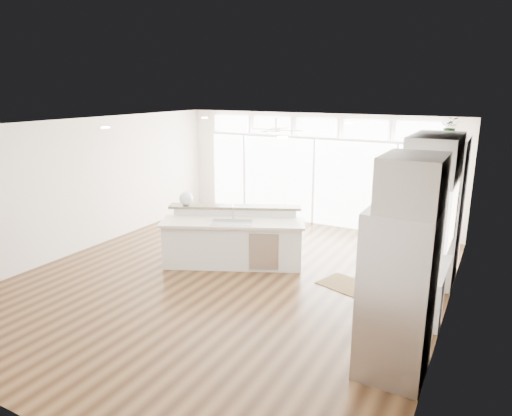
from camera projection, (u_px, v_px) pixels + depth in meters
The scene contains 24 objects.
floor at pixel (230, 280), 8.07m from camera, with size 7.00×8.00×0.02m, color #3A2311.
ceiling at pixel (228, 125), 7.38m from camera, with size 7.00×8.00×0.02m, color white.
wall_back at pixel (315, 169), 11.12m from camera, with size 7.00×0.04×2.70m, color white.
wall_front at pixel (7, 298), 4.33m from camera, with size 7.00×0.04×2.70m, color white.
wall_left at pixel (84, 185), 9.34m from camera, with size 0.04×8.00×2.70m, color white.
wall_right at pixel (451, 237), 6.11m from camera, with size 0.04×8.00×2.70m, color white.
glass_wall at pixel (314, 182), 11.15m from camera, with size 5.80×0.06×2.08m, color white.
transom_row at pixel (316, 127), 10.81m from camera, with size 5.90×0.06×0.40m, color white.
desk_window at pixel (452, 217), 6.33m from camera, with size 0.04×0.85×0.85m, color white.
ceiling_fan at pixel (276, 125), 10.05m from camera, with size 1.16×1.16×0.32m, color white.
recessed_lights at pixel (234, 125), 7.56m from camera, with size 3.40×3.00×0.02m, color beige.
oven_cabinet at pixel (441, 210), 7.82m from camera, with size 0.64×1.20×2.50m, color white.
desk_nook at pixel (419, 289), 6.78m from camera, with size 0.72×1.30×0.76m, color white.
upper_cabinets at pixel (435, 158), 6.26m from camera, with size 0.64×1.30×0.64m, color white.
refrigerator at pixel (397, 293), 5.23m from camera, with size 0.76×0.90×2.00m, color #B0B0B5.
fridge_cabinet at pixel (413, 183), 4.87m from camera, with size 0.64×0.90×0.60m, color white.
framed_photos at pixel (455, 216), 6.90m from camera, with size 0.06×0.22×0.80m, color black.
kitchen_island at pixel (233, 239), 8.59m from camera, with size 2.67×1.01×1.06m, color white.
rug at pixel (347, 285), 7.81m from camera, with size 0.91×0.66×0.01m, color #3A2812.
office_chair at pixel (400, 278), 6.86m from camera, with size 0.53×0.48×1.01m, color black.
fishbowl at pixel (186, 199), 8.86m from camera, with size 0.27×0.27×0.27m, color white.
monitor at pixel (417, 250), 6.67m from camera, with size 0.09×0.54×0.45m, color black.
keyboard at pixel (404, 262), 6.80m from camera, with size 0.13×0.35×0.02m, color silver.
potted_plant at pixel (450, 129), 7.46m from camera, with size 0.29×0.33×0.25m, color #2E6129.
Camera 1 is at (3.98, -6.35, 3.28)m, focal length 32.00 mm.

